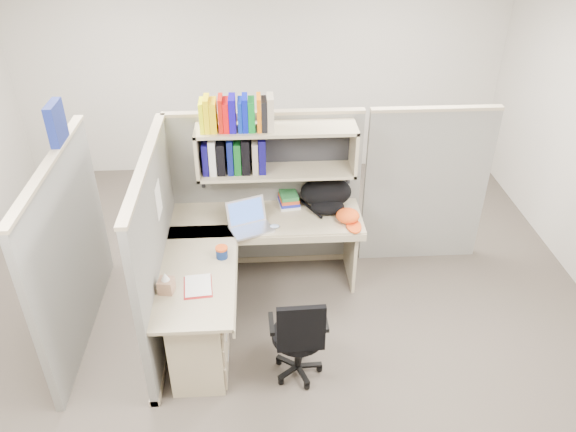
{
  "coord_description": "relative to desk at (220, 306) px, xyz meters",
  "views": [
    {
      "loc": [
        -0.06,
        -3.75,
        3.49
      ],
      "look_at": [
        0.18,
        0.25,
        0.94
      ],
      "focal_mm": 35.0,
      "sensor_mm": 36.0,
      "label": 1
    }
  ],
  "objects": [
    {
      "name": "loose_paper",
      "position": [
        -0.15,
        -0.08,
        0.29
      ],
      "size": [
        0.22,
        0.28,
        0.0
      ],
      "primitive_type": null,
      "rotation": [
        0.0,
        0.0,
        0.1
      ],
      "color": "white",
      "rests_on": "desk"
    },
    {
      "name": "cubicle",
      "position": [
        0.04,
        0.74,
        0.47
      ],
      "size": [
        3.79,
        1.84,
        1.95
      ],
      "color": "#5C5C57",
      "rests_on": "ground"
    },
    {
      "name": "room_shell",
      "position": [
        0.41,
        0.29,
        1.18
      ],
      "size": [
        6.0,
        6.0,
        6.0
      ],
      "color": "#B3AEA2",
      "rests_on": "ground"
    },
    {
      "name": "snack_canister",
      "position": [
        0.02,
        0.27,
        0.34
      ],
      "size": [
        0.1,
        0.1,
        0.1
      ],
      "color": "navy",
      "rests_on": "desk"
    },
    {
      "name": "mouse",
      "position": [
        0.47,
        0.68,
        0.31
      ],
      "size": [
        0.1,
        0.08,
        0.03
      ],
      "primitive_type": "ellipsoid",
      "rotation": [
        0.0,
        0.0,
        0.35
      ],
      "color": "#95ABD4",
      "rests_on": "desk"
    },
    {
      "name": "task_chair",
      "position": [
        0.61,
        -0.38,
        -0.14
      ],
      "size": [
        0.45,
        0.42,
        0.86
      ],
      "color": "black",
      "rests_on": "ground"
    },
    {
      "name": "book_stack",
      "position": [
        0.62,
        1.08,
        0.35
      ],
      "size": [
        0.22,
        0.28,
        0.12
      ],
      "primitive_type": null,
      "rotation": [
        0.0,
        0.0,
        0.14
      ],
      "color": "slate",
      "rests_on": "desk"
    },
    {
      "name": "laptop",
      "position": [
        0.27,
        0.66,
        0.42
      ],
      "size": [
        0.46,
        0.46,
        0.26
      ],
      "primitive_type": null,
      "rotation": [
        0.0,
        0.0,
        0.37
      ],
      "color": "silver",
      "rests_on": "desk"
    },
    {
      "name": "tissue_box",
      "position": [
        -0.37,
        -0.14,
        0.38
      ],
      "size": [
        0.13,
        0.13,
        0.17
      ],
      "primitive_type": null,
      "rotation": [
        0.0,
        0.0,
        -0.17
      ],
      "color": "#A67B5E",
      "rests_on": "desk"
    },
    {
      "name": "backpack",
      "position": [
        0.97,
        0.98,
        0.43
      ],
      "size": [
        0.53,
        0.45,
        0.28
      ],
      "primitive_type": null,
      "rotation": [
        0.0,
        0.0,
        0.17
      ],
      "color": "black",
      "rests_on": "desk"
    },
    {
      "name": "ground",
      "position": [
        0.41,
        0.29,
        -0.44
      ],
      "size": [
        6.0,
        6.0,
        0.0
      ],
      "primitive_type": "plane",
      "color": "#37312A",
      "rests_on": "ground"
    },
    {
      "name": "orange_cap",
      "position": [
        1.14,
        0.75,
        0.35
      ],
      "size": [
        0.29,
        0.31,
        0.12
      ],
      "primitive_type": null,
      "rotation": [
        0.0,
        0.0,
        0.38
      ],
      "color": "#D44412",
      "rests_on": "desk"
    },
    {
      "name": "paper_cup",
      "position": [
        0.35,
        0.97,
        0.35
      ],
      "size": [
        0.09,
        0.09,
        0.11
      ],
      "primitive_type": "cylinder",
      "rotation": [
        0.0,
        0.0,
        -0.24
      ],
      "color": "silver",
      "rests_on": "desk"
    },
    {
      "name": "desk",
      "position": [
        0.0,
        0.0,
        0.0
      ],
      "size": [
        1.74,
        1.75,
        0.73
      ],
      "color": "gray",
      "rests_on": "ground"
    }
  ]
}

